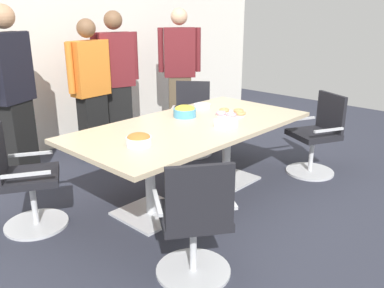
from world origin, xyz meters
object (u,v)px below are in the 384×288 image
at_px(person_standing_3, 180,70).
at_px(snack_bowl_pretzels, 139,140).
at_px(office_chair_1, 195,226).
at_px(conference_table, 192,137).
at_px(office_chair_2, 317,139).
at_px(person_standing_1, 91,89).
at_px(plate_stack, 202,106).
at_px(person_standing_0, 13,93).
at_px(person_standing_2, 117,80).
at_px(donut_platter, 231,113).
at_px(office_chair_3, 192,122).
at_px(snack_bowl_chips_yellow, 185,111).
at_px(office_chair_0, 24,183).
at_px(napkin_pile, 226,123).

height_order(person_standing_3, snack_bowl_pretzels, person_standing_3).
height_order(office_chair_1, snack_bowl_pretzels, office_chair_1).
height_order(conference_table, office_chair_2, office_chair_2).
height_order(person_standing_1, plate_stack, person_standing_1).
distance_m(person_standing_0, person_standing_2, 1.38).
bearing_deg(person_standing_2, conference_table, 94.07).
bearing_deg(office_chair_2, donut_platter, 83.27).
distance_m(person_standing_0, person_standing_3, 2.43).
relative_size(person_standing_2, plate_stack, 9.51).
bearing_deg(office_chair_3, person_standing_0, 32.48).
bearing_deg(plate_stack, person_standing_3, 54.36).
xyz_separation_m(conference_table, office_chair_2, (1.42, -0.61, -0.22)).
relative_size(conference_table, plate_stack, 12.81).
bearing_deg(snack_bowl_chips_yellow, person_standing_2, 80.53).
relative_size(office_chair_0, office_chair_3, 1.00).
distance_m(office_chair_3, snack_bowl_pretzels, 2.04).
bearing_deg(office_chair_2, napkin_pile, 102.62).
xyz_separation_m(donut_platter, napkin_pile, (-0.41, -0.26, 0.02)).
relative_size(person_standing_0, person_standing_2, 1.04).
bearing_deg(office_chair_1, office_chair_3, 79.38).
relative_size(donut_platter, napkin_pile, 2.01).
distance_m(office_chair_1, plate_stack, 2.04).
relative_size(office_chair_1, office_chair_2, 1.00).
relative_size(person_standing_0, snack_bowl_pretzels, 8.73).
relative_size(conference_table, office_chair_0, 2.64).
xyz_separation_m(person_standing_1, plate_stack, (0.62, -1.24, -0.11)).
xyz_separation_m(person_standing_2, napkin_pile, (-0.27, -2.01, -0.14)).
relative_size(snack_bowl_pretzels, napkin_pile, 1.32).
xyz_separation_m(person_standing_0, donut_platter, (1.52, -1.67, -0.21)).
bearing_deg(donut_platter, person_standing_0, 132.37).
distance_m(office_chair_0, plate_stack, 2.04).
bearing_deg(person_standing_1, office_chair_3, 140.08).
height_order(office_chair_3, snack_bowl_pretzels, office_chair_3).
xyz_separation_m(office_chair_1, person_standing_2, (1.35, 2.62, 0.53)).
relative_size(office_chair_0, plate_stack, 4.86).
relative_size(office_chair_1, napkin_pile, 5.68).
relative_size(conference_table, person_standing_1, 1.41).
height_order(person_standing_0, snack_bowl_pretzels, person_standing_0).
bearing_deg(donut_platter, napkin_pile, -147.69).
bearing_deg(office_chair_3, person_standing_1, 16.87).
distance_m(office_chair_2, person_standing_1, 2.71).
relative_size(office_chair_0, donut_platter, 2.83).
height_order(conference_table, snack_bowl_pretzels, snack_bowl_pretzels).
xyz_separation_m(office_chair_0, office_chair_3, (2.38, 0.29, 0.00)).
xyz_separation_m(office_chair_0, plate_stack, (1.99, -0.23, 0.37)).
xyz_separation_m(person_standing_2, snack_bowl_pretzels, (-1.16, -1.82, -0.13)).
distance_m(office_chair_3, person_standing_0, 2.14).
bearing_deg(snack_bowl_chips_yellow, office_chair_1, -133.58).
distance_m(office_chair_0, office_chair_1, 1.60).
distance_m(person_standing_0, snack_bowl_pretzels, 1.76).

